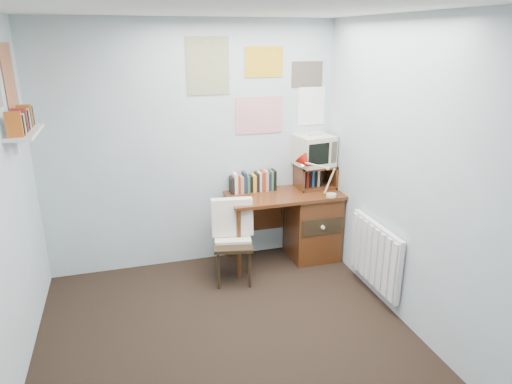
# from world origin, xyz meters

# --- Properties ---
(ground) EXTENTS (3.50, 3.50, 0.00)m
(ground) POSITION_xyz_m (0.00, 0.00, 0.00)
(ground) COLOR black
(ground) RESTS_ON ground
(back_wall) EXTENTS (3.00, 0.02, 2.50)m
(back_wall) POSITION_xyz_m (0.00, 1.75, 1.25)
(back_wall) COLOR #A1B0B8
(back_wall) RESTS_ON ground
(right_wall) EXTENTS (0.02, 3.50, 2.50)m
(right_wall) POSITION_xyz_m (1.50, 0.00, 1.25)
(right_wall) COLOR #A1B0B8
(right_wall) RESTS_ON ground
(ceiling) EXTENTS (3.00, 3.50, 0.02)m
(ceiling) POSITION_xyz_m (0.00, 0.00, 2.50)
(ceiling) COLOR white
(ceiling) RESTS_ON back_wall
(desk) EXTENTS (1.20, 0.55, 0.76)m
(desk) POSITION_xyz_m (1.17, 1.48, 0.41)
(desk) COLOR #5F2F15
(desk) RESTS_ON ground
(desk_chair) EXTENTS (0.47, 0.46, 0.80)m
(desk_chair) POSITION_xyz_m (0.26, 1.18, 0.40)
(desk_chair) COLOR black
(desk_chair) RESTS_ON ground
(desk_lamp) EXTENTS (0.31, 0.28, 0.39)m
(desk_lamp) POSITION_xyz_m (1.33, 1.26, 0.95)
(desk_lamp) COLOR #B4160C
(desk_lamp) RESTS_ON desk
(tv_riser) EXTENTS (0.40, 0.30, 0.25)m
(tv_riser) POSITION_xyz_m (1.29, 1.59, 0.89)
(tv_riser) COLOR #5F2F15
(tv_riser) RESTS_ON desk
(crt_tv) EXTENTS (0.41, 0.39, 0.35)m
(crt_tv) POSITION_xyz_m (1.27, 1.61, 1.19)
(crt_tv) COLOR beige
(crt_tv) RESTS_ON tv_riser
(book_row) EXTENTS (0.60, 0.14, 0.22)m
(book_row) POSITION_xyz_m (0.66, 1.66, 0.87)
(book_row) COLOR #5F2F15
(book_row) RESTS_ON desk
(radiator) EXTENTS (0.09, 0.80, 0.60)m
(radiator) POSITION_xyz_m (1.46, 0.55, 0.42)
(radiator) COLOR white
(radiator) RESTS_ON right_wall
(wall_shelf) EXTENTS (0.20, 0.62, 0.24)m
(wall_shelf) POSITION_xyz_m (-1.40, 1.10, 1.62)
(wall_shelf) COLOR white
(wall_shelf) RESTS_ON left_wall
(posters_back) EXTENTS (1.20, 0.01, 0.90)m
(posters_back) POSITION_xyz_m (0.70, 1.74, 1.85)
(posters_back) COLOR white
(posters_back) RESTS_ON back_wall
(posters_left) EXTENTS (0.01, 0.70, 0.60)m
(posters_left) POSITION_xyz_m (-1.49, 1.10, 2.00)
(posters_left) COLOR white
(posters_left) RESTS_ON left_wall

